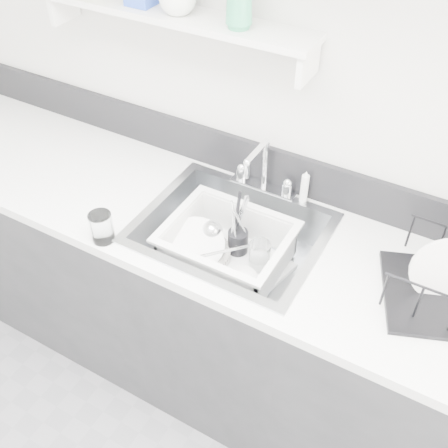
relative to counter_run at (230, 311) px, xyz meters
The scene contains 13 objects.
counter_run is the anchor object (origin of this frame).
backsplash 0.62m from the counter_run, 90.00° to the left, with size 3.20×0.02×0.16m, color black.
sink 0.37m from the counter_run, ahead, with size 0.64×0.52×0.20m, color silver, non-canonical shape.
faucet 0.58m from the counter_run, 90.00° to the left, with size 0.26×0.18×0.23m.
side_sprayer 0.61m from the counter_run, 57.89° to the left, with size 0.03×0.03×0.14m, color white.
wall_shelf 1.13m from the counter_run, 146.69° to the left, with size 1.00×0.16×0.12m.
wash_tub 0.38m from the counter_run, 112.28° to the right, with size 0.43×0.35×0.17m, color white, non-canonical shape.
plate_stack 0.36m from the counter_run, 158.60° to the right, with size 0.26×0.26×0.10m.
utensil_cup 0.37m from the counter_run, 88.96° to the left, with size 0.07×0.07×0.25m.
ladle 0.35m from the counter_run, behind, with size 0.31×0.11×0.09m, color silver, non-canonical shape.
tumbler_in_tub 0.38m from the counter_run, 10.24° to the left, with size 0.08×0.08×0.11m, color white.
tumbler_counter 0.67m from the counter_run, 143.52° to the right, with size 0.08×0.08×0.11m, color white.
bowl_small 0.35m from the counter_run, 42.18° to the right, with size 0.11×0.11×0.03m, color white.
Camera 1 is at (0.64, 0.01, 2.16)m, focal length 42.00 mm.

